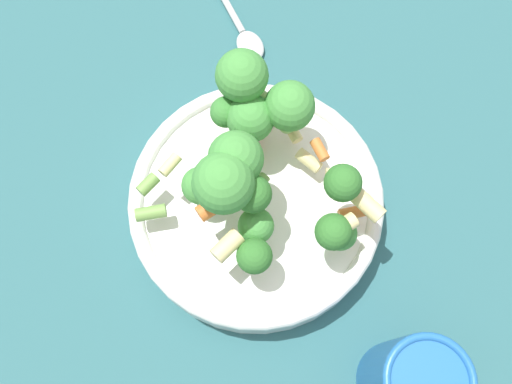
% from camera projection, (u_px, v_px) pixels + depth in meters
% --- Properties ---
extents(ground_plane, '(3.00, 3.00, 0.00)m').
position_uv_depth(ground_plane, '(256.00, 212.00, 0.56)').
color(ground_plane, '#2D6066').
extents(bowl, '(0.23, 0.23, 0.05)m').
position_uv_depth(bowl, '(256.00, 204.00, 0.54)').
color(bowl, white).
rests_on(bowl, ground_plane).
extents(pasta_salad, '(0.19, 0.17, 0.10)m').
position_uv_depth(pasta_salad, '(255.00, 159.00, 0.47)').
color(pasta_salad, '#8CB766').
rests_on(pasta_salad, bowl).
extents(cup, '(0.07, 0.07, 0.12)m').
position_uv_depth(cup, '(411.00, 380.00, 0.46)').
color(cup, '#2366B2').
rests_on(cup, ground_plane).
extents(spoon, '(0.17, 0.13, 0.01)m').
position_uv_depth(spoon, '(231.00, 11.00, 0.62)').
color(spoon, silver).
rests_on(spoon, ground_plane).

